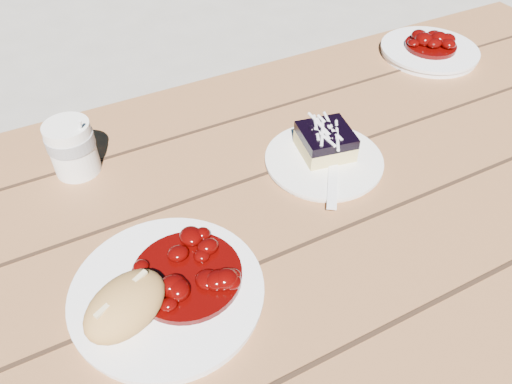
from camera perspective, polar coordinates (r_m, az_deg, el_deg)
name	(u,v)px	position (r m, az deg, el deg)	size (l,w,h in m)	color
picnic_table	(222,296)	(0.86, -3.87, -11.76)	(2.00, 1.55, 0.75)	brown
main_plate	(168,293)	(0.66, -10.07, -11.29)	(0.24, 0.24, 0.02)	white
goulash_stew	(186,268)	(0.65, -8.04, -8.55)	(0.14, 0.14, 0.04)	#450302
bread_roll	(125,306)	(0.62, -14.71, -12.44)	(0.11, 0.07, 0.06)	#B78746
dessert_plate	(324,161)	(0.85, 7.75, 3.55)	(0.19, 0.19, 0.01)	white
blueberry_cake	(325,141)	(0.84, 7.94, 5.80)	(0.10, 0.10, 0.05)	#CDBA70
fork_dessert	(333,181)	(0.80, 8.75, 1.28)	(0.03, 0.16, 0.01)	white
coffee_cup	(72,148)	(0.85, -20.24, 4.73)	(0.07, 0.07, 0.09)	white
second_plate	(429,51)	(1.21, 19.17, 14.93)	(0.21, 0.21, 0.02)	white
second_stew	(432,39)	(1.20, 19.50, 16.13)	(0.11, 0.11, 0.04)	#450302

